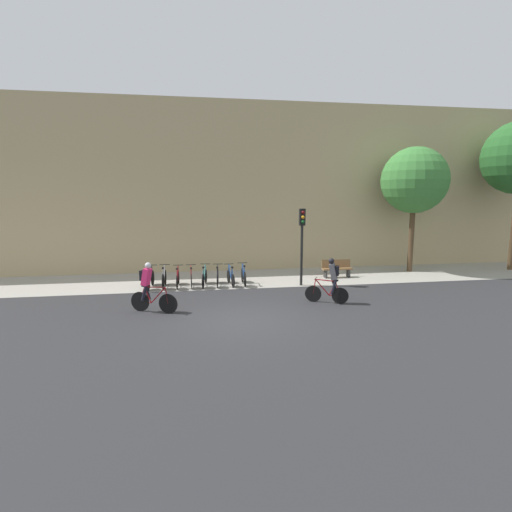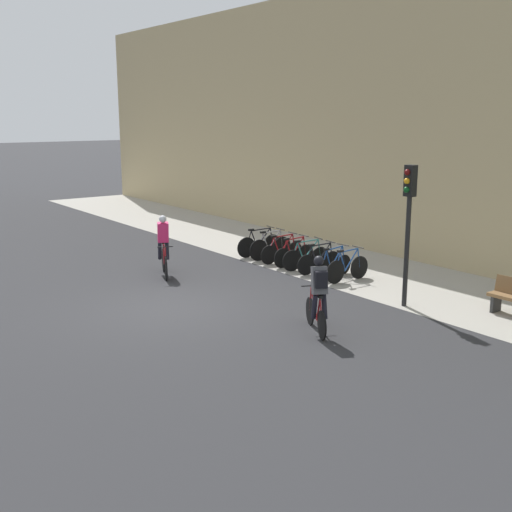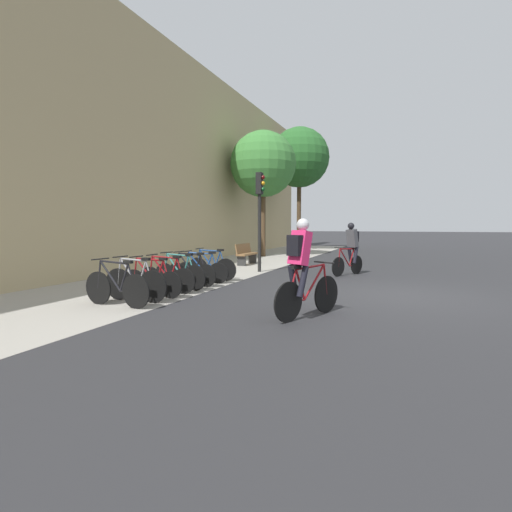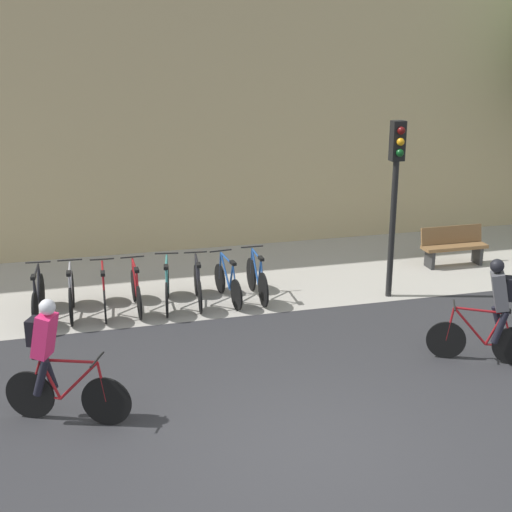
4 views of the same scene
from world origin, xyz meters
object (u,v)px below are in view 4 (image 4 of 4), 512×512
Objects in this scene: parked_bike_1 at (71,295)px; parked_bike_4 at (167,287)px; parked_bike_6 at (228,283)px; cyclist_grey at (494,308)px; parked_bike_3 at (136,291)px; parked_bike_0 at (38,298)px; parked_bike_5 at (198,285)px; cyclist_pink at (52,358)px; bench at (453,246)px; traffic_light_pole at (396,177)px; parked_bike_7 at (257,279)px; parked_bike_2 at (104,294)px.

parked_bike_1 is 0.99× the size of parked_bike_4.
parked_bike_6 is at bearing -0.04° from parked_bike_1.
parked_bike_3 is (-5.31, 3.76, -0.56)m from cyclist_grey.
parked_bike_5 is (3.01, -0.00, -0.02)m from parked_bike_0.
parked_bike_4 is at bearing 61.47° from cyclist_pink.
parked_bike_1 is 1.04× the size of parked_bike_6.
parked_bike_4 reaches higher than parked_bike_5.
parked_bike_3 reaches higher than bench.
traffic_light_pole is at bearing 95.28° from cyclist_grey.
parked_bike_7 is (-2.90, 3.76, -0.54)m from cyclist_grey.
parked_bike_1 reaches higher than parked_bike_7.
parked_bike_6 is (1.21, -0.00, -0.02)m from parked_bike_4.
cyclist_grey is 1.02× the size of parked_bike_0.
parked_bike_5 is at bearing 171.24° from traffic_light_pole.
parked_bike_2 is at bearing -179.90° from parked_bike_3.
cyclist_grey is at bearing 0.61° from cyclist_pink.
parked_bike_6 is at bearing -0.07° from parked_bike_5.
cyclist_grey is 4.78m from parked_bike_7.
parked_bike_3 is 0.98× the size of parked_bike_7.
parked_bike_0 is 1.80m from parked_bike_3.
parked_bike_4 is 1.05× the size of parked_bike_6.
cyclist_pink is 1.04× the size of parked_bike_0.
parked_bike_1 is (-6.51, 3.76, -0.53)m from cyclist_grey.
parked_bike_3 is at bearing -173.05° from bench.
parked_bike_2 is 0.60m from parked_bike_3.
parked_bike_4 is 1.03× the size of parked_bike_7.
parked_bike_3 reaches higher than parked_bike_2.
parked_bike_5 is 6.14m from bench.
parked_bike_2 is 6.01m from traffic_light_pole.
parked_bike_3 is at bearing 179.99° from parked_bike_4.
parked_bike_2 is at bearing -173.57° from bench.
parked_bike_5 is 0.60m from parked_bike_6.
traffic_light_pole reaches higher than bench.
parked_bike_2 is 1.80m from parked_bike_5.
cyclist_pink reaches higher than parked_bike_7.
traffic_light_pole is at bearing -6.68° from parked_bike_3.
cyclist_grey is 0.50× the size of traffic_light_pole.
parked_bike_0 is 1.08× the size of parked_bike_6.
cyclist_grey is at bearing -52.35° from parked_bike_7.
parked_bike_6 is at bearing -0.04° from parked_bike_4.
cyclist_grey is at bearing -42.49° from parked_bike_5.
traffic_light_pole reaches higher than parked_bike_7.
parked_bike_4 is 1.11× the size of bench.
parked_bike_2 is 1.04× the size of parked_bike_3.
parked_bike_1 is at bearing 149.99° from cyclist_grey.
traffic_light_pole is at bearing -12.70° from parked_bike_7.
bench is at bearing 28.31° from cyclist_pink.
parked_bike_3 is 0.96× the size of parked_bike_4.
parked_bike_2 is at bearing -0.23° from parked_bike_1.
parked_bike_1 is 8.53m from bench.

